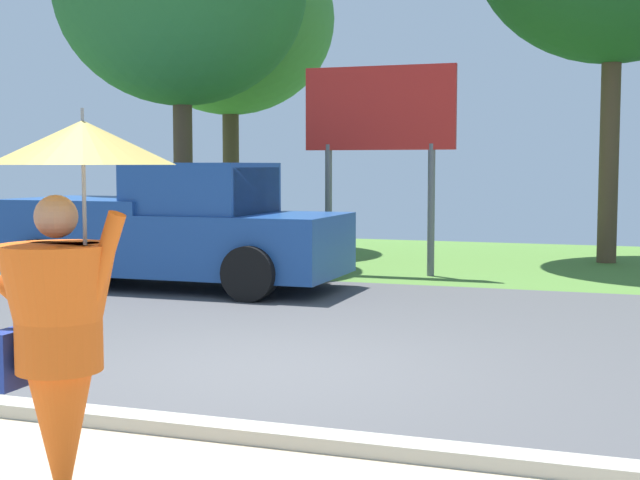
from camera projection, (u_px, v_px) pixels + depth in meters
ground_plane at (358, 320)px, 10.90m from camera, size 40.00×22.00×0.20m
monk_pedestrian at (64, 320)px, 4.52m from camera, size 1.03×0.92×2.13m
pickup_truck at (175, 230)px, 13.52m from camera, size 5.20×2.28×1.88m
roadside_billboard at (379, 123)px, 14.98m from camera, size 2.60×0.12×3.50m
tree_right_mid at (230, 20)px, 19.39m from camera, size 4.56×4.56×7.09m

